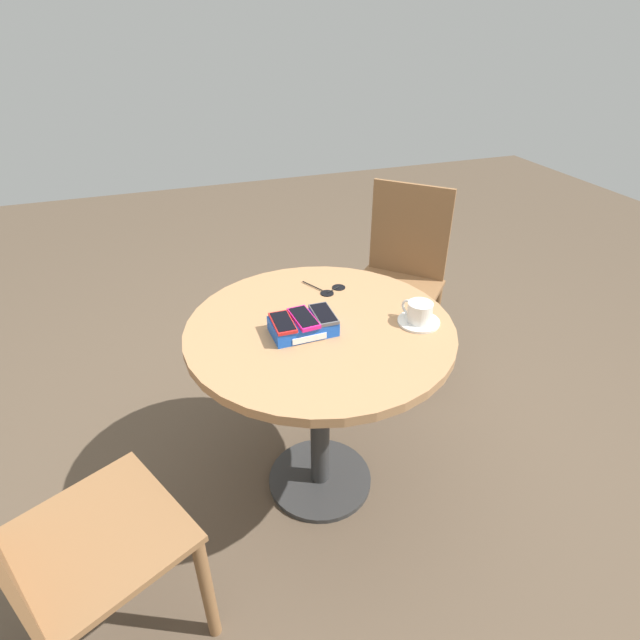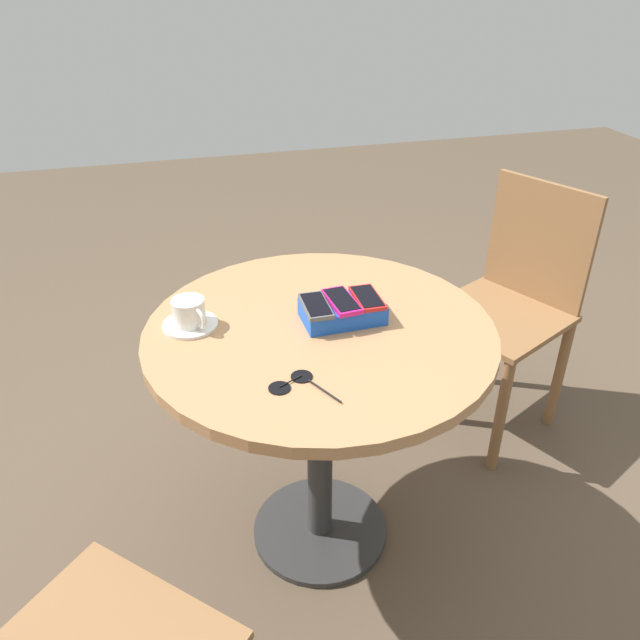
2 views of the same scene
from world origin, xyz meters
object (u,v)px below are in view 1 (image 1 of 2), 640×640
Objects in this scene: saucer at (419,322)px; coffee_cup at (419,311)px; phone_box at (303,326)px; chair_far_side at (70,553)px; chair_near_window at (398,282)px; round_table at (320,359)px; phone_red at (283,322)px; phone_gray at (324,314)px; sunglasses at (331,290)px; phone_magenta at (304,318)px.

coffee_cup is (-0.00, 0.00, 0.04)m from saucer.
chair_far_side is at bearing -153.73° from phone_box.
chair_far_side is at bearing -144.56° from chair_near_window.
round_table is 8.24× the size of coffee_cup.
phone_red reaches higher than saucer.
chair_far_side is (-0.64, -0.35, -0.31)m from phone_red.
saucer reaches higher than round_table.
chair_near_window is at bearing 43.31° from phone_box.
phone_gray is at bearing -133.79° from chair_near_window.
chair_near_window is at bearing 40.79° from phone_red.
chair_far_side is (-1.07, -0.28, -0.27)m from saucer.
saucer is at bearing 14.69° from chair_far_side.
saucer is at bearing -63.30° from coffee_cup.
chair_far_side is at bearing -146.90° from sunglasses.
phone_magenta is (-0.06, -0.02, 0.18)m from round_table.
coffee_cup is at bearing -16.11° from round_table.
phone_box is 0.83m from chair_far_side.
chair_far_side is (-0.70, -0.35, -0.29)m from phone_box.
sunglasses is 1.08m from chair_far_side.
chair_near_window is at bearing 45.16° from round_table.
round_table is at bearing 10.11° from phone_red.
round_table is 0.98× the size of chair_far_side.
phone_magenta is at bearing 169.36° from saucer.
sunglasses is (0.11, 0.22, -0.05)m from phone_gray.
phone_red is 0.98× the size of phone_gray.
sunglasses is at bearing 61.19° from round_table.
coffee_cup is at bearing -113.71° from chair_near_window.
phone_gray is 0.95× the size of sunglasses.
phone_magenta is at bearing -160.81° from round_table.
phone_box is 1.92× the size of coffee_cup.
phone_magenta is (0.07, 0.00, 0.00)m from phone_red.
chair_near_window reaches higher than saucer.
phone_gray is 0.14× the size of chair_near_window.
phone_gray is 0.31m from saucer.
phone_red is 0.07m from phone_magenta.
phone_magenta reaches higher than round_table.
phone_magenta is at bearing -176.52° from phone_gray.
phone_box is at bearing 1.58° from phone_red.
phone_box is (-0.06, -0.02, 0.16)m from round_table.
coffee_cup reaches higher than round_table.
saucer is 0.35m from sunglasses.
sunglasses is (0.24, 0.23, -0.05)m from phone_red.
phone_box is at bearing -127.80° from sunglasses.
sunglasses is at bearing -140.68° from chair_near_window.
chair_far_side is (-0.88, -0.57, -0.27)m from sunglasses.
phone_gray is at bearing 3.48° from phone_magenta.
phone_magenta reaches higher than phone_box.
saucer is at bearing -13.67° from phone_gray.
phone_box is 1.48× the size of saucer.
sunglasses is 0.16× the size of chair_far_side.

